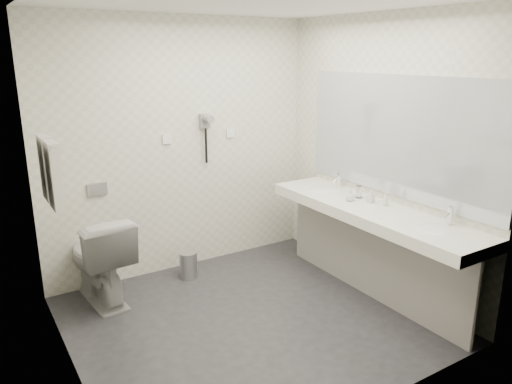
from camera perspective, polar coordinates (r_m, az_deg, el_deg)
floor at (r=4.24m, az=-0.66°, el=-14.56°), size 2.80×2.80×0.00m
ceiling at (r=3.67m, az=-0.80°, el=21.37°), size 2.80×2.80×0.00m
wall_back at (r=4.90m, az=-8.70°, el=5.14°), size 2.80×0.00×2.80m
wall_front at (r=2.78m, az=13.39°, el=-3.46°), size 2.80×0.00×2.80m
wall_left at (r=3.29m, az=-22.06°, el=-1.20°), size 0.00×2.60×2.60m
wall_right at (r=4.63m, az=14.28°, el=4.21°), size 0.00×2.60×2.60m
vanity_counter at (r=4.42m, az=13.26°, el=-2.33°), size 0.55×2.20×0.10m
vanity_panel at (r=4.58m, az=13.14°, el=-7.33°), size 0.03×2.15×0.75m
vanity_post_near at (r=4.02m, az=24.15°, el=-11.80°), size 0.06×0.06×0.75m
vanity_post_far at (r=5.32m, az=5.47°, el=-3.64°), size 0.06×0.06×0.75m
mirror at (r=4.45m, az=16.17°, el=6.23°), size 0.02×2.20×1.05m
basin_near at (r=4.00m, az=19.87°, el=-4.26°), size 0.40×0.31×0.05m
basin_far at (r=4.86m, az=7.89°, el=0.07°), size 0.40×0.31×0.05m
faucet_near at (r=4.13m, az=21.67°, el=-2.53°), size 0.04×0.04×0.15m
faucet_far at (r=4.96m, az=9.66°, el=1.39°), size 0.04×0.04×0.15m
soap_bottle_a at (r=4.51m, az=13.24°, el=-0.46°), size 0.07×0.07×0.12m
soap_bottle_b at (r=4.52m, az=10.91°, el=-0.40°), size 0.10×0.10×0.10m
soap_bottle_c at (r=4.45m, az=14.89°, el=-0.79°), size 0.05×0.05×0.12m
glass_left at (r=4.64m, az=11.91°, el=0.02°), size 0.06×0.06×0.11m
toilet at (r=4.56m, az=-17.83°, el=-7.39°), size 0.52×0.83×0.81m
flush_plate at (r=4.69m, az=-18.03°, el=0.27°), size 0.18×0.02×0.12m
pedal_bin at (r=4.94m, az=-7.89°, el=-8.47°), size 0.23×0.23×0.25m
bin_lid at (r=4.89m, az=-7.94°, el=-7.07°), size 0.18×0.18×0.02m
towel_rail at (r=3.76m, az=-23.35°, el=5.42°), size 0.02×0.62×0.02m
towel_near at (r=3.67m, az=-22.46°, el=1.75°), size 0.07×0.24×0.48m
towel_far at (r=3.94m, az=-23.19°, el=2.58°), size 0.07×0.24×0.48m
dryer_cradle at (r=4.93m, az=-6.00°, el=8.26°), size 0.10×0.04×0.14m
dryer_barrel at (r=4.87m, az=-5.64°, el=8.52°), size 0.08×0.14×0.08m
dryer_cord at (r=4.96m, az=-5.84°, el=5.38°), size 0.02×0.02×0.35m
switch_plate_a at (r=4.81m, az=-10.34°, el=6.08°), size 0.09×0.02×0.09m
switch_plate_b at (r=5.11m, az=-3.00°, el=6.88°), size 0.09×0.02×0.09m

